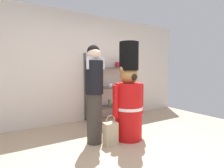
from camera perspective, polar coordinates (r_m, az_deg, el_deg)
The scene contains 6 objects.
ground_plane at distance 2.69m, azimuth 6.67°, elevation -22.90°, with size 6.40×6.40×0.00m, color tan.
back_wall at distance 4.33m, azimuth -11.55°, elevation 5.21°, with size 6.40×0.12×2.60m, color silver.
merchandise_shelf at distance 4.50m, azimuth -0.73°, elevation -0.66°, with size 1.29×0.35×1.66m.
teddy_bear_guard at distance 3.15m, azimuth 5.43°, elevation -4.61°, with size 0.66×0.51×1.73m.
person_shopper at distance 2.95m, azimuth -5.80°, elevation -2.28°, with size 0.32×0.30×1.65m.
shopping_bag at distance 3.01m, azimuth -0.50°, elevation -15.79°, with size 0.22×0.15×0.50m.
Camera 1 is at (-1.49, -1.87, 1.23)m, focal length 28.10 mm.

